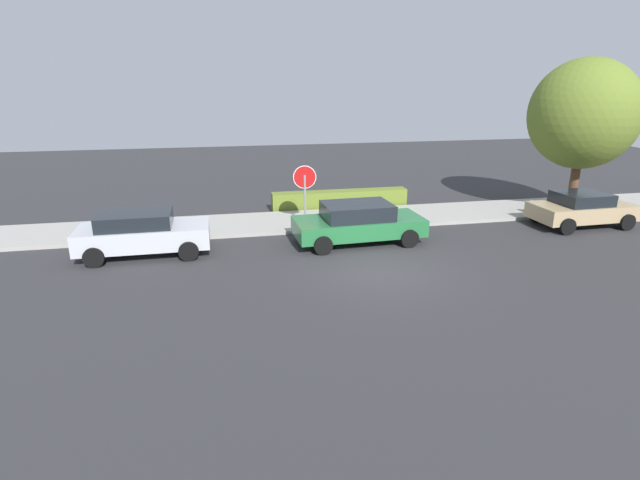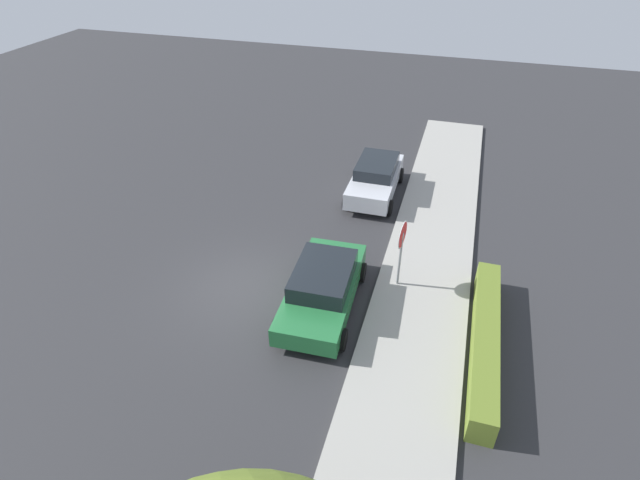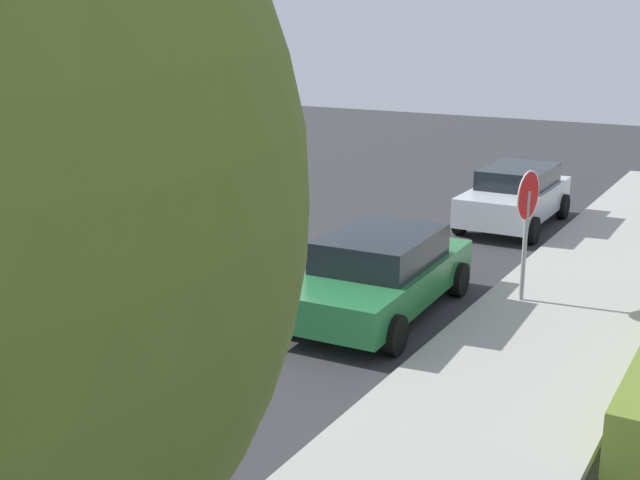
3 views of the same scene
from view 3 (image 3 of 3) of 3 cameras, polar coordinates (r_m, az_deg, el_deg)
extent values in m
plane|color=#2D2D30|center=(15.52, -4.66, -3.32)|extent=(60.00, 60.00, 0.00)
cube|color=#9E9B93|center=(13.29, 15.63, -6.79)|extent=(32.00, 2.95, 0.14)
cylinder|color=gray|center=(14.52, 14.33, -0.70)|extent=(0.08, 0.08, 2.12)
cylinder|color=white|center=(14.29, 14.58, 3.07)|extent=(0.88, 0.13, 0.88)
cylinder|color=red|center=(14.29, 14.58, 3.07)|extent=(0.82, 0.13, 0.83)
cube|color=#236B38|center=(13.93, 4.20, -2.89)|extent=(4.62, 2.09, 0.59)
cube|color=black|center=(13.83, 4.36, -0.58)|extent=(2.44, 1.76, 0.54)
cylinder|color=black|center=(12.35, 5.30, -6.73)|extent=(0.65, 0.25, 0.64)
cylinder|color=black|center=(13.13, -2.35, -5.31)|extent=(0.65, 0.25, 0.64)
cylinder|color=black|center=(15.09, 9.85, -2.77)|extent=(0.65, 0.25, 0.64)
cylinder|color=black|center=(15.73, 3.31, -1.82)|extent=(0.65, 0.25, 0.64)
cube|color=silver|center=(20.47, 13.66, 2.74)|extent=(4.22, 1.76, 0.69)
cube|color=black|center=(20.58, 13.94, 4.43)|extent=(2.32, 1.54, 0.47)
cylinder|color=black|center=(18.98, 14.85, 0.67)|extent=(0.64, 0.22, 0.64)
cylinder|color=black|center=(19.48, 9.94, 1.32)|extent=(0.64, 0.22, 0.64)
cylinder|color=black|center=(21.69, 16.89, 2.31)|extent=(0.64, 0.22, 0.64)
cylinder|color=black|center=(22.13, 12.53, 2.85)|extent=(0.64, 0.22, 0.64)
camera|label=1|loc=(27.72, -23.66, 15.51)|focal=28.00mm
camera|label=2|loc=(6.25, -74.58, 72.72)|focal=28.00mm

